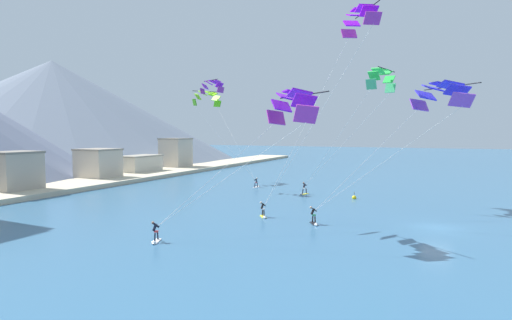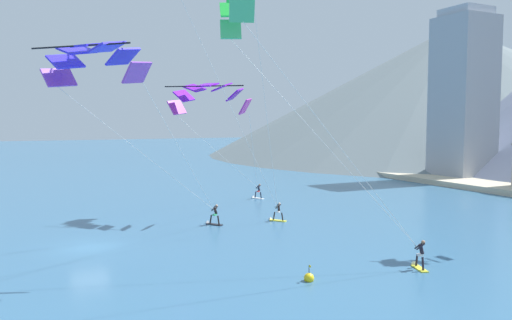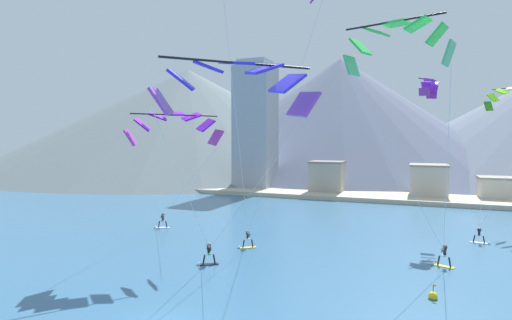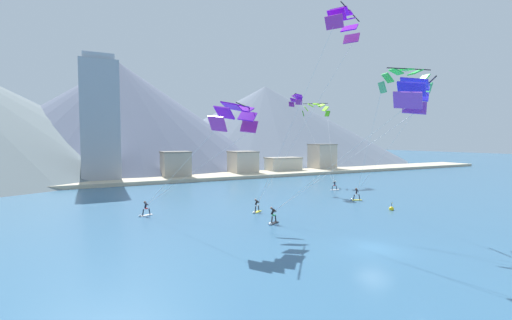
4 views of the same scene
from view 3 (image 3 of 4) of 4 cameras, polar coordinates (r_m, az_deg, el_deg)
kitesurfer_near_lead at (r=36.43m, az=-1.53°, el=-11.77°), size 1.66×1.32×1.65m
kitesurfer_near_trail at (r=45.57m, az=-13.45°, el=-8.82°), size 1.76×1.04×1.69m
kitesurfer_mid_center at (r=32.05m, az=-7.10°, el=-13.71°), size 1.69×1.26×1.75m
kitesurfer_far_left at (r=43.40m, az=29.56°, el=-9.78°), size 1.77×0.59×1.63m
kitesurfer_far_right at (r=34.50m, az=24.97°, el=-12.73°), size 1.78×0.94×1.79m
parafoil_kite_near_trail at (r=33.41m, az=-11.55°, el=4.97°), size 10.72×11.97×10.77m
parafoil_kite_mid_center at (r=18.37m, az=-2.94°, el=11.07°), size 10.67×13.59×12.03m
parafoil_kite_far_right at (r=23.45m, az=19.47°, el=15.60°), size 6.09×11.53×14.62m
parafoil_kite_distant_high_outer at (r=47.56m, az=23.56°, el=9.66°), size 2.09×4.14×2.01m
race_marker_buoy at (r=27.86m, az=23.96°, el=-17.35°), size 0.56×0.56×1.02m
shoreline_strip at (r=69.44m, az=11.99°, el=-4.88°), size 180.00×10.00×0.70m
shore_building_harbour_front at (r=71.28m, az=23.41°, el=-2.83°), size 5.87×6.35×5.68m
shore_building_promenade_mid at (r=73.20m, az=32.51°, el=-3.60°), size 8.90×4.90×3.91m
shore_building_quay_west at (r=71.11m, az=10.13°, el=-2.54°), size 5.84×5.04×5.94m
highrise_tower at (r=76.93m, az=-0.06°, el=4.77°), size 7.00×7.00×24.77m
mountain_peak_west_ridge at (r=134.39m, az=-9.70°, el=5.73°), size 125.21×125.21×32.77m
mountain_peak_east_shoulder at (r=118.63m, az=11.86°, el=6.16°), size 96.70×96.70×33.07m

